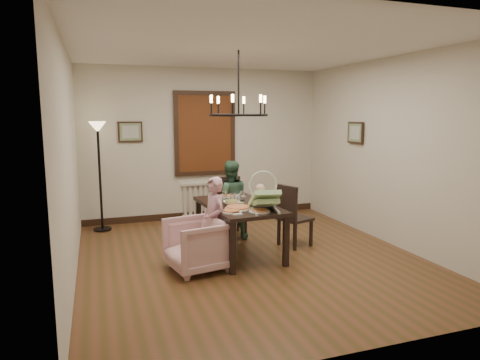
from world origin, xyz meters
TOP-DOWN VIEW (x-y plane):
  - room_shell at (0.00, 0.37)m, footprint 4.51×5.00m
  - dining_table at (-0.09, 0.23)m, footprint 0.96×1.59m
  - chair_far at (0.11, 1.17)m, footprint 0.43×0.43m
  - chair_right at (0.83, 0.32)m, footprint 0.53×0.53m
  - armchair at (-0.79, -0.21)m, footprint 0.84×0.83m
  - elderly_woman at (-0.53, -0.07)m, footprint 0.31×0.40m
  - seated_man at (0.02, 0.99)m, footprint 0.56×0.47m
  - baby_bouncer at (0.09, -0.27)m, footprint 0.49×0.61m
  - salad_bowl at (-0.21, 0.18)m, footprint 0.28×0.28m
  - pizza_platter at (-0.21, -0.08)m, footprint 0.35×0.35m
  - drinking_glass at (-0.15, 0.33)m, footprint 0.08×0.08m
  - window_blinds at (0.00, 2.46)m, footprint 1.00×0.03m
  - radiator at (0.00, 2.48)m, footprint 0.92×0.12m
  - picture_back at (-1.35, 2.47)m, footprint 0.42×0.03m
  - picture_right at (2.21, 0.90)m, footprint 0.03×0.42m
  - floor_lamp at (-1.90, 2.15)m, footprint 0.30×0.30m
  - chandelier at (-0.09, 0.23)m, footprint 0.80×0.80m

SIDE VIEW (x-z plane):
  - armchair at x=-0.79m, z-range 0.00..0.66m
  - radiator at x=0.00m, z-range 0.04..0.66m
  - chair_right at x=0.83m, z-range 0.00..0.94m
  - chair_far at x=0.11m, z-range 0.00..0.94m
  - elderly_woman at x=-0.53m, z-range 0.00..0.96m
  - seated_man at x=0.02m, z-range 0.00..1.03m
  - dining_table at x=-0.09m, z-range 0.28..0.99m
  - pizza_platter at x=-0.21m, z-range 0.72..0.76m
  - salad_bowl at x=-0.21m, z-range 0.72..0.79m
  - drinking_glass at x=-0.15m, z-range 0.72..0.87m
  - baby_bouncer at x=0.09m, z-range 0.72..1.08m
  - floor_lamp at x=-1.90m, z-range 0.00..1.80m
  - room_shell at x=0.00m, z-range -0.01..2.80m
  - window_blinds at x=0.00m, z-range 0.90..2.30m
  - picture_back at x=-1.35m, z-range 1.47..1.83m
  - picture_right at x=2.21m, z-range 1.47..1.83m
  - chandelier at x=-0.09m, z-range 1.93..1.97m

